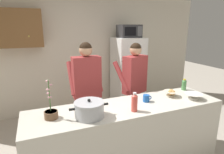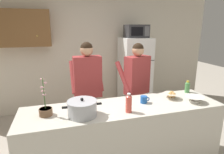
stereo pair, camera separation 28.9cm
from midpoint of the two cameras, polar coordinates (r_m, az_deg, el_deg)
back_wall_unit at (r=4.43m, az=-7.65°, el=7.97°), size 6.00×0.48×2.60m
kitchen_island at (r=2.70m, az=6.68°, el=-17.75°), size 2.58×0.68×0.92m
refrigerator at (r=4.48m, az=8.63°, el=0.78°), size 0.64×0.68×1.68m
microwave at (r=4.33m, az=9.26°, el=13.37°), size 0.48×0.37×0.28m
person_near_pot at (r=3.03m, az=-4.62°, el=-1.51°), size 0.51×0.41×1.69m
person_by_sink at (r=3.25m, az=9.90°, el=-0.98°), size 0.60×0.54×1.66m
cooking_pot at (r=2.19m, az=-5.13°, el=-9.36°), size 0.45×0.34×0.22m
coffee_mug at (r=2.62m, az=12.71°, el=-6.64°), size 0.13×0.09×0.10m
bread_bowl at (r=2.87m, az=20.08°, el=-5.16°), size 0.21×0.21×0.10m
empty_bowl at (r=2.87m, az=26.16°, el=-5.94°), size 0.25×0.25×0.08m
bottle_near_edge at (r=2.29m, az=8.66°, el=-7.77°), size 0.07×0.07×0.24m
bottle_mid_counter at (r=3.22m, az=24.05°, el=-2.74°), size 0.07×0.07×0.18m
potted_orchid at (r=2.29m, az=-15.86°, el=-9.51°), size 0.15×0.15×0.45m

